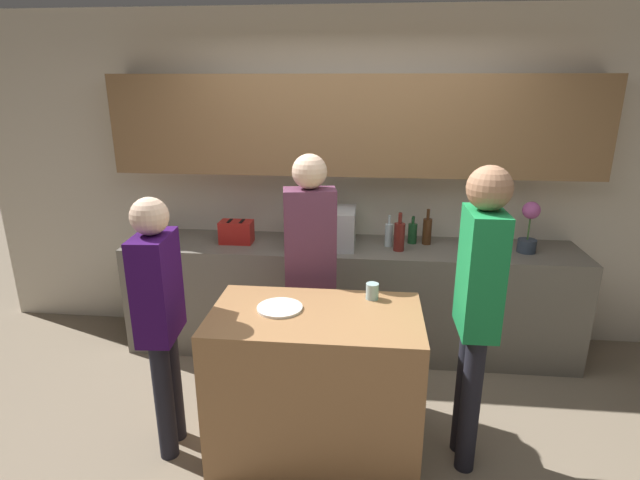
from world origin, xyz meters
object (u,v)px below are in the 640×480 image
object	(u,v)px
cup_0	(372,291)
toaster	(236,232)
person_right	(310,257)
potted_plant	(529,227)
bottle_1	(399,236)
bottle_3	(427,231)
person_center	(478,296)
plate_on_island	(280,308)
microwave	(322,227)
bottle_2	(412,233)
bottle_0	(389,234)
person_left	(159,309)

from	to	relation	value
cup_0	toaster	bearing A→B (deg)	137.18
person_right	potted_plant	bearing A→B (deg)	-167.92
bottle_1	bottle_3	xyz separation A→B (m)	(0.23, 0.18, -0.00)
person_center	plate_on_island	bearing A→B (deg)	88.36
microwave	person_right	bearing A→B (deg)	-91.60
bottle_2	toaster	bearing A→B (deg)	-174.68
plate_on_island	person_center	bearing A→B (deg)	-1.24
bottle_1	plate_on_island	bearing A→B (deg)	-122.29
bottle_1	cup_0	bearing A→B (deg)	-102.02
toaster	person_right	size ratio (longest dim) A/B	0.15
bottle_3	cup_0	bearing A→B (deg)	-110.84
bottle_0	bottle_3	bearing A→B (deg)	15.03
person_left	microwave	bearing A→B (deg)	144.28
bottle_2	bottle_3	bearing A→B (deg)	-5.45
microwave	person_center	size ratio (longest dim) A/B	0.30
potted_plant	person_center	bearing A→B (deg)	-116.36
bottle_0	cup_0	xyz separation A→B (m)	(-0.13, -1.05, -0.03)
potted_plant	cup_0	size ratio (longest dim) A/B	4.08
toaster	bottle_3	world-z (taller)	bottle_3
bottle_2	bottle_3	size ratio (longest dim) A/B	0.77
bottle_0	bottle_2	world-z (taller)	bottle_0
bottle_0	bottle_1	xyz separation A→B (m)	(0.08, -0.10, 0.02)
bottle_3	bottle_2	bearing A→B (deg)	174.55
bottle_2	cup_0	distance (m)	1.19
bottle_0	person_left	world-z (taller)	person_left
microwave	potted_plant	bearing A→B (deg)	0.06
person_center	cup_0	bearing A→B (deg)	68.23
potted_plant	cup_0	xyz separation A→B (m)	(-1.17, -1.01, -0.13)
plate_on_island	cup_0	world-z (taller)	cup_0
toaster	person_left	bearing A→B (deg)	-94.26
bottle_2	person_left	xyz separation A→B (m)	(-1.51, -1.44, -0.06)
microwave	person_right	size ratio (longest dim) A/B	0.30
bottle_1	cup_0	size ratio (longest dim) A/B	3.11
potted_plant	person_left	size ratio (longest dim) A/B	0.25
bottle_2	person_right	world-z (taller)	person_right
cup_0	person_right	size ratio (longest dim) A/B	0.06
bottle_1	person_center	size ratio (longest dim) A/B	0.17
potted_plant	person_right	world-z (taller)	person_right
toaster	bottle_2	bearing A→B (deg)	5.32
cup_0	bottle_3	bearing A→B (deg)	69.16
bottle_2	plate_on_island	xyz separation A→B (m)	(-0.84, -1.34, -0.06)
microwave	bottle_3	size ratio (longest dim) A/B	1.80
microwave	bottle_1	distance (m)	0.61
potted_plant	plate_on_island	world-z (taller)	potted_plant
cup_0	person_center	xyz separation A→B (m)	(0.56, -0.22, 0.10)
bottle_1	bottle_3	bearing A→B (deg)	38.68
toaster	plate_on_island	distance (m)	1.34
microwave	bottle_0	xyz separation A→B (m)	(0.53, 0.04, -0.05)
toaster	bottle_1	bearing A→B (deg)	-2.77
person_right	cup_0	bearing A→B (deg)	128.28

